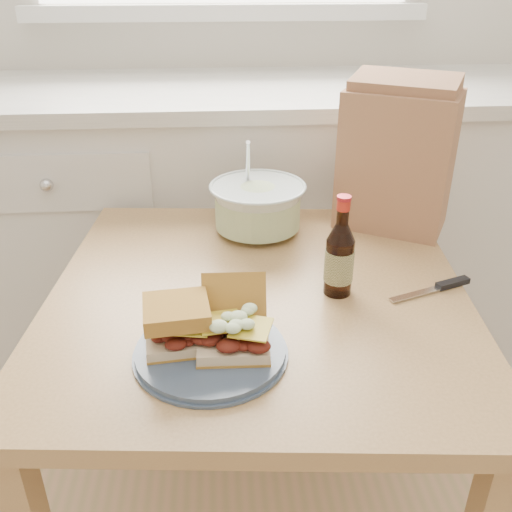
{
  "coord_description": "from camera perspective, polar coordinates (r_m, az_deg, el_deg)",
  "views": [
    {
      "loc": [
        -0.05,
        -0.07,
        1.3
      ],
      "look_at": [
        0.02,
        0.9,
        0.78
      ],
      "focal_mm": 40.0,
      "sensor_mm": 36.0,
      "label": 1
    }
  ],
  "objects": [
    {
      "name": "paper_bag",
      "position": [
        1.41,
        13.86,
        9.25
      ],
      "size": [
        0.3,
        0.26,
        0.33
      ],
      "primitive_type": "cube",
      "rotation": [
        0.0,
        0.0,
        -0.5
      ],
      "color": "#AC7653",
      "rests_on": "dining_table"
    },
    {
      "name": "cabinet_run",
      "position": [
        1.96,
        -2.39,
        3.17
      ],
      "size": [
        2.5,
        0.64,
        0.94
      ],
      "color": "white",
      "rests_on": "ground"
    },
    {
      "name": "beer_bottle",
      "position": [
        1.12,
        8.34,
        -0.18
      ],
      "size": [
        0.06,
        0.06,
        0.21
      ],
      "rotation": [
        0.0,
        0.0,
        -0.13
      ],
      "color": "black",
      "rests_on": "dining_table"
    },
    {
      "name": "plate",
      "position": [
        0.97,
        -4.55,
        -9.5
      ],
      "size": [
        0.25,
        0.25,
        0.02
      ],
      "primitive_type": "cylinder",
      "color": "#3E4D64",
      "rests_on": "dining_table"
    },
    {
      "name": "knife",
      "position": [
        1.21,
        18.22,
        -2.85
      ],
      "size": [
        0.18,
        0.08,
        0.01
      ],
      "rotation": [
        0.0,
        0.0,
        0.35
      ],
      "color": "silver",
      "rests_on": "dining_table"
    },
    {
      "name": "dining_table",
      "position": [
        1.2,
        0.23,
        -7.69
      ],
      "size": [
        0.9,
        0.9,
        0.7
      ],
      "rotation": [
        0.0,
        0.0,
        -0.09
      ],
      "color": "tan",
      "rests_on": "ground"
    },
    {
      "name": "sandwich_left",
      "position": [
        0.96,
        -7.88,
        -6.72
      ],
      "size": [
        0.12,
        0.11,
        0.08
      ],
      "rotation": [
        0.0,
        0.0,
        0.11
      ],
      "color": "beige",
      "rests_on": "plate"
    },
    {
      "name": "coleslaw_bowl",
      "position": [
        1.37,
        0.17,
        4.77
      ],
      "size": [
        0.23,
        0.23,
        0.23
      ],
      "color": "silver",
      "rests_on": "dining_table"
    },
    {
      "name": "sandwich_right",
      "position": [
        0.97,
        -2.28,
        -6.69
      ],
      "size": [
        0.12,
        0.17,
        0.1
      ],
      "rotation": [
        0.0,
        0.0,
        -0.03
      ],
      "color": "beige",
      "rests_on": "plate"
    }
  ]
}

